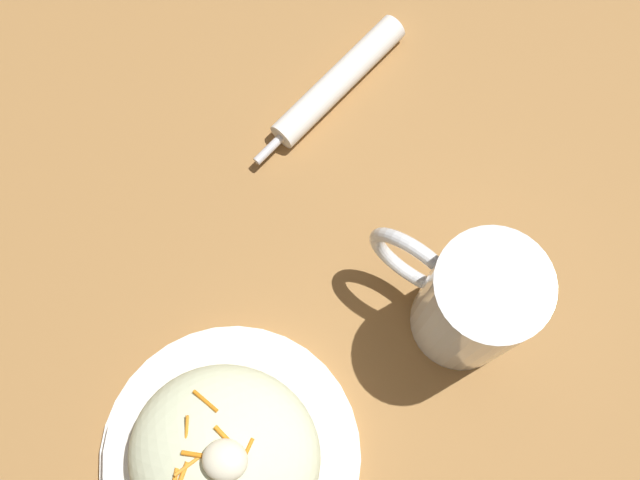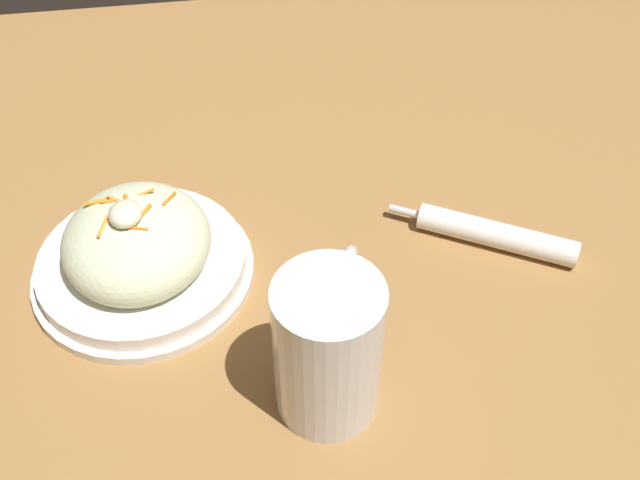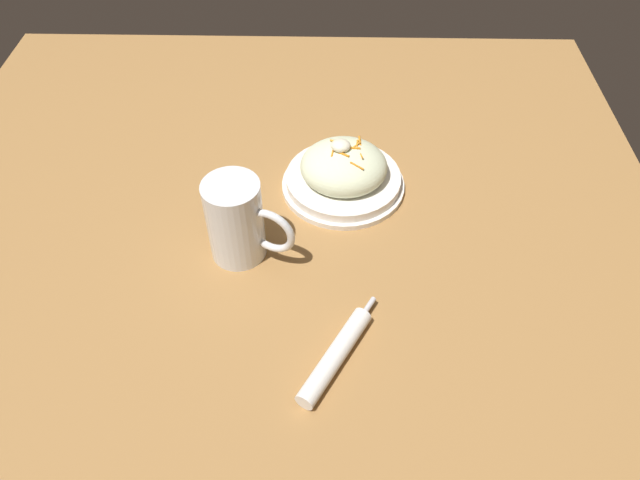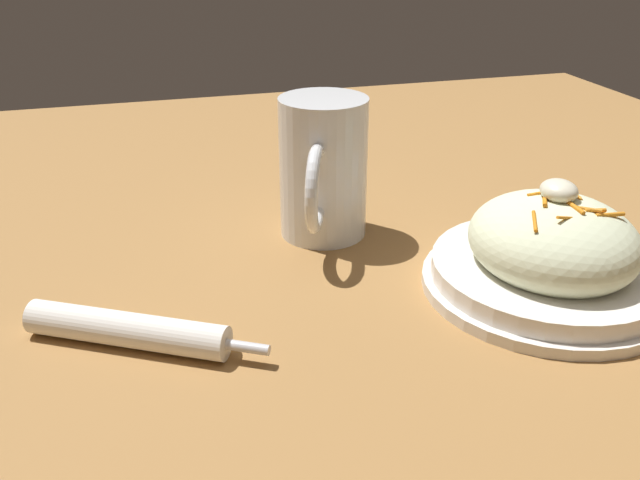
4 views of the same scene
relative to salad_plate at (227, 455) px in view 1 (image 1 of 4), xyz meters
The scene contains 4 objects.
ground_plane 0.18m from the salad_plate, 130.22° to the right, with size 1.43×1.43×0.00m, color #9E703D.
salad_plate is the anchor object (origin of this frame).
beer_mug 0.25m from the salad_plate, 136.33° to the right, with size 0.15×0.10×0.15m.
napkin_roll 0.39m from the salad_plate, 91.94° to the right, with size 0.12×0.19×0.03m.
Camera 1 is at (0.04, 0.12, 0.70)m, focal length 41.57 mm.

